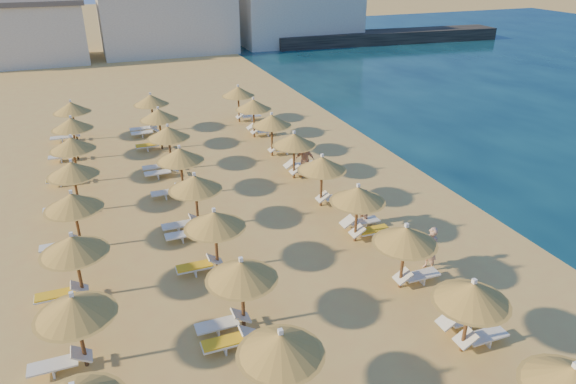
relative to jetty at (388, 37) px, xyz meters
name	(u,v)px	position (x,y,z in m)	size (l,w,h in m)	color
ground	(299,267)	(-30.35, -43.95, -0.75)	(220.00, 220.00, 0.00)	tan
jetty	(388,37)	(0.00, 0.00, 0.00)	(30.00, 4.00, 1.50)	black
hotel_blocks	(178,19)	(-26.33, 3.45, 2.95)	(48.70, 9.29, 8.10)	silver
parasol_row_east	(339,179)	(-27.36, -41.19, 1.41)	(2.34, 34.20, 2.68)	brown
parasol_row_west	(204,201)	(-33.36, -41.19, 1.41)	(2.34, 34.20, 2.68)	brown
parasol_row_inland	(73,185)	(-38.27, -37.65, 1.41)	(2.34, 27.12, 2.68)	brown
loungers	(230,229)	(-32.22, -40.61, -0.41)	(14.11, 32.42, 0.66)	white
beachgoer_b	(363,208)	(-26.42, -41.88, 0.12)	(0.85, 0.66, 1.75)	tan
beachgoer_a	(431,249)	(-25.68, -45.87, 0.16)	(0.66, 0.43, 1.81)	tan
beachgoer_c	(305,160)	(-26.74, -35.88, 0.18)	(1.09, 0.45, 1.86)	tan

